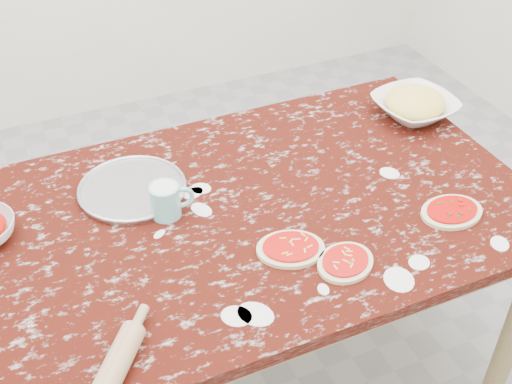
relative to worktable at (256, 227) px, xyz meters
The scene contains 9 objects.
ground 0.67m from the worktable, ahead, with size 4.00×4.00×0.00m, color gray.
worktable is the anchor object (origin of this frame).
pizza_tray 0.38m from the worktable, 145.73° to the left, with size 0.31×0.31×0.01m, color #B2B2B7.
cheese_bowl 0.75m from the worktable, 18.28° to the left, with size 0.27×0.27×0.07m, color white.
flour_mug 0.29m from the worktable, 165.05° to the left, with size 0.13×0.09×0.10m.
pizza_left 0.23m from the worktable, 87.87° to the right, with size 0.22×0.19×0.02m.
pizza_mid 0.35m from the worktable, 69.90° to the right, with size 0.20×0.19×0.02m.
pizza_right 0.57m from the worktable, 27.57° to the right, with size 0.19×0.14×0.02m.
rolling_pin 0.70m from the worktable, 140.60° to the right, with size 0.06×0.06×0.29m, color tan.
Camera 1 is at (-0.58, -1.32, 1.94)m, focal length 45.40 mm.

